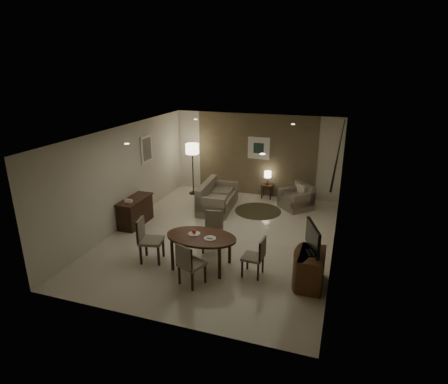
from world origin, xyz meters
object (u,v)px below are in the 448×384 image
(chair_near, at_px, (192,263))
(chair_left, at_px, (151,240))
(armchair, at_px, (296,197))
(chair_far, at_px, (212,232))
(side_table, at_px, (267,191))
(dining_table, at_px, (201,251))
(floor_lamp, at_px, (193,169))
(tv_cabinet, at_px, (311,269))
(chair_right, at_px, (253,257))
(console_desk, at_px, (136,211))
(sofa, at_px, (218,196))

(chair_near, bearing_deg, chair_left, -3.70)
(armchair, bearing_deg, chair_far, -68.36)
(side_table, bearing_deg, dining_table, -94.92)
(chair_left, relative_size, side_table, 2.21)
(side_table, relative_size, floor_lamp, 0.26)
(chair_left, bearing_deg, armchair, -44.19)
(tv_cabinet, distance_m, chair_right, 1.19)
(tv_cabinet, bearing_deg, chair_near, -162.29)
(chair_far, height_order, chair_right, chair_far)
(console_desk, bearing_deg, floor_lamp, 80.18)
(dining_table, distance_m, chair_right, 1.15)
(sofa, distance_m, floor_lamp, 1.71)
(dining_table, bearing_deg, side_table, 85.08)
(tv_cabinet, distance_m, chair_near, 2.38)
(chair_right, height_order, side_table, chair_right)
(tv_cabinet, xyz_separation_m, dining_table, (-2.34, -0.03, 0.01))
(chair_left, distance_m, chair_right, 2.30)
(console_desk, xyz_separation_m, chair_far, (2.52, -0.77, 0.09))
(console_desk, distance_m, dining_table, 2.98)
(dining_table, bearing_deg, armchair, 70.60)
(armchair, bearing_deg, tv_cabinet, -32.30)
(chair_near, height_order, sofa, chair_near)
(console_desk, height_order, chair_far, chair_far)
(side_table, xyz_separation_m, floor_lamp, (-2.47, -0.38, 0.63))
(chair_left, relative_size, sofa, 0.57)
(dining_table, xyz_separation_m, sofa, (-0.80, 3.32, 0.05))
(chair_near, height_order, side_table, chair_near)
(chair_near, relative_size, armchair, 1.09)
(chair_right, bearing_deg, tv_cabinet, 94.10)
(chair_near, xyz_separation_m, armchair, (1.37, 4.80, -0.09))
(tv_cabinet, bearing_deg, console_desk, 162.95)
(chair_far, distance_m, armchair, 3.67)
(tv_cabinet, relative_size, dining_table, 0.58)
(armchair, bearing_deg, dining_table, -63.96)
(chair_left, height_order, floor_lamp, floor_lamp)
(dining_table, distance_m, chair_near, 0.70)
(dining_table, relative_size, sofa, 0.89)
(chair_right, bearing_deg, dining_table, -85.77)
(console_desk, bearing_deg, side_table, 47.61)
(chair_left, bearing_deg, sofa, -18.34)
(console_desk, height_order, floor_lamp, floor_lamp)
(console_desk, height_order, side_table, console_desk)
(chair_far, distance_m, chair_left, 1.42)
(dining_table, relative_size, chair_far, 1.66)
(chair_far, height_order, armchair, chair_far)
(tv_cabinet, distance_m, chair_left, 3.49)
(tv_cabinet, height_order, chair_right, chair_right)
(armchair, distance_m, side_table, 1.24)
(console_desk, bearing_deg, chair_near, -40.21)
(chair_near, height_order, chair_far, chair_far)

